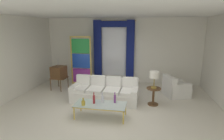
{
  "coord_description": "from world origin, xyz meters",
  "views": [
    {
      "loc": [
        1.08,
        -5.44,
        2.56
      ],
      "look_at": [
        -0.08,
        0.9,
        1.05
      ],
      "focal_mm": 29.05,
      "sensor_mm": 36.0,
      "label": 1
    }
  ],
  "objects_px": {
    "bottle_amber_squat": "(94,99)",
    "stained_glass_divider": "(81,62)",
    "coffee_table": "(100,105)",
    "bottle_crystal_tall": "(102,99)",
    "couch_white_long": "(105,92)",
    "vintage_tv": "(59,73)",
    "round_side_table": "(153,95)",
    "bottle_ruby_flask": "(83,103)",
    "bottle_blue_decanter": "(115,98)",
    "table_lamp_brass": "(154,75)",
    "peacock_figurine": "(88,82)",
    "armchair_white": "(175,89)"
  },
  "relations": [
    {
      "from": "bottle_ruby_flask",
      "to": "stained_glass_divider",
      "type": "relative_size",
      "value": 0.1
    },
    {
      "from": "bottle_blue_decanter",
      "to": "bottle_ruby_flask",
      "type": "distance_m",
      "value": 0.92
    },
    {
      "from": "coffee_table",
      "to": "bottle_crystal_tall",
      "type": "relative_size",
      "value": 4.76
    },
    {
      "from": "vintage_tv",
      "to": "round_side_table",
      "type": "bearing_deg",
      "value": -13.45
    },
    {
      "from": "bottle_crystal_tall",
      "to": "bottle_amber_squat",
      "type": "relative_size",
      "value": 0.92
    },
    {
      "from": "bottle_crystal_tall",
      "to": "stained_glass_divider",
      "type": "xyz_separation_m",
      "value": [
        -1.63,
        2.78,
        0.52
      ]
    },
    {
      "from": "bottle_amber_squat",
      "to": "stained_glass_divider",
      "type": "bearing_deg",
      "value": 116.0
    },
    {
      "from": "bottle_ruby_flask",
      "to": "armchair_white",
      "type": "distance_m",
      "value": 3.68
    },
    {
      "from": "couch_white_long",
      "to": "vintage_tv",
      "type": "height_order",
      "value": "vintage_tv"
    },
    {
      "from": "stained_glass_divider",
      "to": "table_lamp_brass",
      "type": "relative_size",
      "value": 3.86
    },
    {
      "from": "coffee_table",
      "to": "bottle_amber_squat",
      "type": "xyz_separation_m",
      "value": [
        -0.19,
        0.01,
        0.17
      ]
    },
    {
      "from": "vintage_tv",
      "to": "couch_white_long",
      "type": "bearing_deg",
      "value": -21.12
    },
    {
      "from": "armchair_white",
      "to": "stained_glass_divider",
      "type": "height_order",
      "value": "stained_glass_divider"
    },
    {
      "from": "bottle_ruby_flask",
      "to": "coffee_table",
      "type": "bearing_deg",
      "value": 21.0
    },
    {
      "from": "couch_white_long",
      "to": "table_lamp_brass",
      "type": "height_order",
      "value": "table_lamp_brass"
    },
    {
      "from": "bottle_amber_squat",
      "to": "coffee_table",
      "type": "bearing_deg",
      "value": -2.48
    },
    {
      "from": "coffee_table",
      "to": "bottle_amber_squat",
      "type": "relative_size",
      "value": 4.39
    },
    {
      "from": "bottle_crystal_tall",
      "to": "peacock_figurine",
      "type": "relative_size",
      "value": 0.52
    },
    {
      "from": "bottle_ruby_flask",
      "to": "round_side_table",
      "type": "height_order",
      "value": "bottle_ruby_flask"
    },
    {
      "from": "couch_white_long",
      "to": "bottle_crystal_tall",
      "type": "xyz_separation_m",
      "value": [
        0.17,
        -1.15,
        0.23
      ]
    },
    {
      "from": "bottle_crystal_tall",
      "to": "armchair_white",
      "type": "height_order",
      "value": "armchair_white"
    },
    {
      "from": "armchair_white",
      "to": "peacock_figurine",
      "type": "height_order",
      "value": "armchair_white"
    },
    {
      "from": "bottle_amber_squat",
      "to": "vintage_tv",
      "type": "xyz_separation_m",
      "value": [
        -2.12,
        2.09,
        0.18
      ]
    },
    {
      "from": "vintage_tv",
      "to": "bottle_blue_decanter",
      "type": "bearing_deg",
      "value": -35.6
    },
    {
      "from": "couch_white_long",
      "to": "coffee_table",
      "type": "distance_m",
      "value": 1.27
    },
    {
      "from": "bottle_blue_decanter",
      "to": "table_lamp_brass",
      "type": "xyz_separation_m",
      "value": [
        1.15,
        1.02,
        0.49
      ]
    },
    {
      "from": "bottle_blue_decanter",
      "to": "stained_glass_divider",
      "type": "height_order",
      "value": "stained_glass_divider"
    },
    {
      "from": "couch_white_long",
      "to": "bottle_crystal_tall",
      "type": "relative_size",
      "value": 7.56
    },
    {
      "from": "bottle_blue_decanter",
      "to": "stained_glass_divider",
      "type": "bearing_deg",
      "value": 126.17
    },
    {
      "from": "round_side_table",
      "to": "stained_glass_divider",
      "type": "bearing_deg",
      "value": 151.43
    },
    {
      "from": "vintage_tv",
      "to": "round_side_table",
      "type": "height_order",
      "value": "vintage_tv"
    },
    {
      "from": "bottle_blue_decanter",
      "to": "bottle_ruby_flask",
      "type": "height_order",
      "value": "bottle_blue_decanter"
    },
    {
      "from": "bottle_ruby_flask",
      "to": "table_lamp_brass",
      "type": "relative_size",
      "value": 0.39
    },
    {
      "from": "bottle_blue_decanter",
      "to": "peacock_figurine",
      "type": "relative_size",
      "value": 0.54
    },
    {
      "from": "couch_white_long",
      "to": "round_side_table",
      "type": "relative_size",
      "value": 3.97
    },
    {
      "from": "bottle_blue_decanter",
      "to": "armchair_white",
      "type": "height_order",
      "value": "armchair_white"
    },
    {
      "from": "couch_white_long",
      "to": "bottle_crystal_tall",
      "type": "height_order",
      "value": "couch_white_long"
    },
    {
      "from": "bottle_amber_squat",
      "to": "round_side_table",
      "type": "distance_m",
      "value": 2.1
    },
    {
      "from": "bottle_ruby_flask",
      "to": "peacock_figurine",
      "type": "bearing_deg",
      "value": 105.38
    },
    {
      "from": "couch_white_long",
      "to": "stained_glass_divider",
      "type": "xyz_separation_m",
      "value": [
        -1.46,
        1.63,
        0.75
      ]
    },
    {
      "from": "peacock_figurine",
      "to": "stained_glass_divider",
      "type": "bearing_deg",
      "value": 139.72
    },
    {
      "from": "bottle_amber_squat",
      "to": "stained_glass_divider",
      "type": "relative_size",
      "value": 0.15
    },
    {
      "from": "coffee_table",
      "to": "table_lamp_brass",
      "type": "height_order",
      "value": "table_lamp_brass"
    },
    {
      "from": "couch_white_long",
      "to": "bottle_amber_squat",
      "type": "bearing_deg",
      "value": -92.45
    },
    {
      "from": "bottle_ruby_flask",
      "to": "table_lamp_brass",
      "type": "bearing_deg",
      "value": 34.06
    },
    {
      "from": "bottle_amber_squat",
      "to": "vintage_tv",
      "type": "height_order",
      "value": "vintage_tv"
    },
    {
      "from": "bottle_amber_squat",
      "to": "armchair_white",
      "type": "height_order",
      "value": "armchair_white"
    },
    {
      "from": "bottle_amber_squat",
      "to": "armchair_white",
      "type": "distance_m",
      "value": 3.37
    },
    {
      "from": "bottle_crystal_tall",
      "to": "bottle_ruby_flask",
      "type": "distance_m",
      "value": 0.57
    },
    {
      "from": "coffee_table",
      "to": "peacock_figurine",
      "type": "relative_size",
      "value": 2.48
    }
  ]
}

